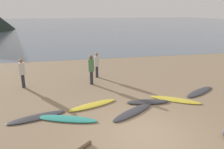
% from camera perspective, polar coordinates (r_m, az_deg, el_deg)
% --- Properties ---
extents(ground_plane, '(120.00, 120.00, 0.20)m').
position_cam_1_polar(ground_plane, '(17.41, -2.99, 1.61)').
color(ground_plane, '#8C7559').
rests_on(ground_plane, ground).
extents(ocean_water, '(140.00, 100.00, 0.01)m').
position_cam_1_polar(ocean_water, '(69.79, -10.14, 12.57)').
color(ocean_water, slate).
rests_on(ocean_water, ground).
extents(surfboard_0, '(2.46, 1.32, 0.07)m').
position_cam_1_polar(surfboard_0, '(9.88, -18.73, -10.33)').
color(surfboard_0, '#333338').
rests_on(surfboard_0, ground).
extents(surfboard_1, '(2.70, 1.49, 0.09)m').
position_cam_1_polar(surfboard_1, '(9.43, -11.90, -11.03)').
color(surfboard_1, teal).
rests_on(surfboard_1, ground).
extents(surfboard_2, '(2.49, 1.40, 0.08)m').
position_cam_1_polar(surfboard_2, '(10.51, -4.92, -7.79)').
color(surfboard_2, yellow).
rests_on(surfboard_2, ground).
extents(surfboard_3, '(2.39, 1.86, 0.08)m').
position_cam_1_polar(surfboard_3, '(9.84, 5.43, -9.53)').
color(surfboard_3, '#333338').
rests_on(surfboard_3, ground).
extents(surfboard_4, '(2.13, 0.84, 0.10)m').
position_cam_1_polar(surfboard_4, '(10.92, 9.14, -6.93)').
color(surfboard_4, '#333338').
rests_on(surfboard_4, ground).
extents(surfboard_5, '(2.36, 1.90, 0.07)m').
position_cam_1_polar(surfboard_5, '(11.49, 15.92, -6.24)').
color(surfboard_5, yellow).
rests_on(surfboard_5, ground).
extents(surfboard_6, '(2.43, 1.72, 0.07)m').
position_cam_1_polar(surfboard_6, '(12.99, 21.56, -4.14)').
color(surfboard_6, '#333338').
rests_on(surfboard_6, ground).
extents(person_0, '(0.34, 0.34, 1.69)m').
position_cam_1_polar(person_0, '(13.54, -22.09, 0.88)').
color(person_0, '#2D2D38').
rests_on(person_0, ground).
extents(person_1, '(0.33, 0.33, 1.64)m').
position_cam_1_polar(person_1, '(14.54, -3.93, 2.96)').
color(person_1, '#2D2D38').
rests_on(person_1, ground).
extents(person_2, '(0.36, 0.36, 1.76)m').
position_cam_1_polar(person_2, '(13.16, -5.34, 1.82)').
color(person_2, '#2D2D38').
rests_on(person_2, ground).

